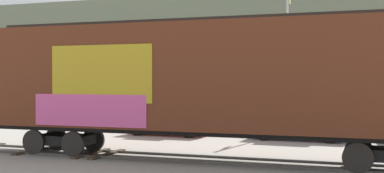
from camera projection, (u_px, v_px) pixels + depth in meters
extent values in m
plane|color=gray|center=(221.00, 162.00, 17.25)|extent=(260.00, 260.00, 0.00)
cube|color=#4C4742|center=(202.00, 163.00, 16.71)|extent=(60.00, 0.59, 0.08)
cube|color=#4C4742|center=(214.00, 157.00, 18.07)|extent=(60.00, 0.59, 0.08)
cube|color=#423323|center=(107.00, 154.00, 18.69)|extent=(0.26, 2.50, 0.07)
cube|color=#423323|center=(92.00, 153.00, 18.91)|extent=(0.26, 2.50, 0.07)
cube|color=#423323|center=(35.00, 150.00, 19.75)|extent=(0.26, 2.50, 0.07)
cube|color=#5B2B19|center=(208.00, 76.00, 17.36)|extent=(17.40, 2.91, 3.57)
cube|color=#2D2823|center=(208.00, 21.00, 17.33)|extent=(16.51, 0.53, 0.24)
cube|color=#B2931E|center=(100.00, 74.00, 17.16)|extent=(3.82, 0.06, 1.97)
cube|color=#CC4C8C|center=(89.00, 110.00, 17.32)|extent=(4.32, 0.07, 1.10)
cube|color=black|center=(208.00, 131.00, 17.38)|extent=(17.04, 1.66, 0.20)
cube|color=black|center=(64.00, 139.00, 19.30)|extent=(2.11, 1.26, 0.36)
cylinder|color=black|center=(34.00, 142.00, 18.90)|extent=(0.92, 0.13, 0.92)
cylinder|color=black|center=(56.00, 138.00, 20.26)|extent=(0.92, 0.13, 0.92)
cylinder|color=black|center=(73.00, 144.00, 18.34)|extent=(0.92, 0.13, 0.92)
cylinder|color=black|center=(93.00, 140.00, 19.69)|extent=(0.92, 0.13, 0.92)
cylinder|color=black|center=(358.00, 158.00, 15.08)|extent=(0.92, 0.13, 0.92)
cylinder|color=black|center=(359.00, 151.00, 16.44)|extent=(0.92, 0.13, 0.92)
cylinder|color=silver|center=(287.00, 60.00, 26.49)|extent=(0.12, 0.12, 7.60)
cube|color=slate|center=(334.00, 54.00, 80.29)|extent=(135.94, 43.79, 13.79)
cube|color=#B21E1E|center=(169.00, 122.00, 25.51)|extent=(4.22, 2.04, 0.67)
cube|color=#2D333D|center=(167.00, 109.00, 25.54)|extent=(2.01, 1.74, 0.64)
cylinder|color=black|center=(202.00, 128.00, 25.78)|extent=(0.65, 0.25, 0.64)
cylinder|color=black|center=(189.00, 131.00, 24.18)|extent=(0.65, 0.25, 0.64)
cylinder|color=black|center=(152.00, 126.00, 26.84)|extent=(0.65, 0.25, 0.64)
cylinder|color=black|center=(137.00, 129.00, 25.24)|extent=(0.65, 0.25, 0.64)
cube|color=navy|center=(300.00, 126.00, 23.45)|extent=(4.58, 2.03, 0.68)
cube|color=#2D333D|center=(296.00, 111.00, 23.52)|extent=(2.45, 1.73, 0.67)
cylinder|color=black|center=(336.00, 133.00, 23.66)|extent=(0.65, 0.26, 0.64)
cylinder|color=black|center=(331.00, 136.00, 22.10)|extent=(0.65, 0.26, 0.64)
cylinder|color=black|center=(272.00, 130.00, 24.81)|extent=(0.65, 0.26, 0.64)
cylinder|color=black|center=(263.00, 133.00, 23.25)|extent=(0.65, 0.26, 0.64)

